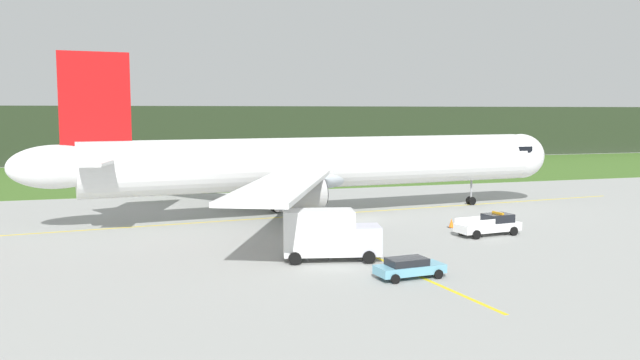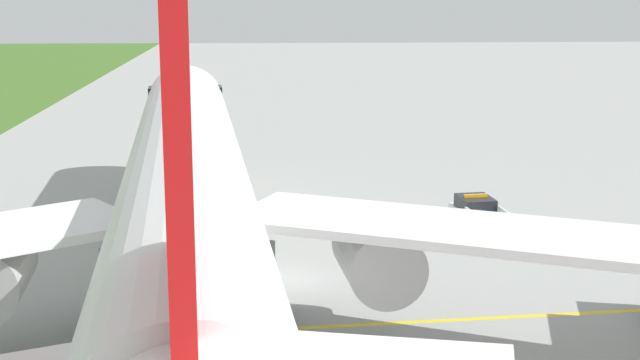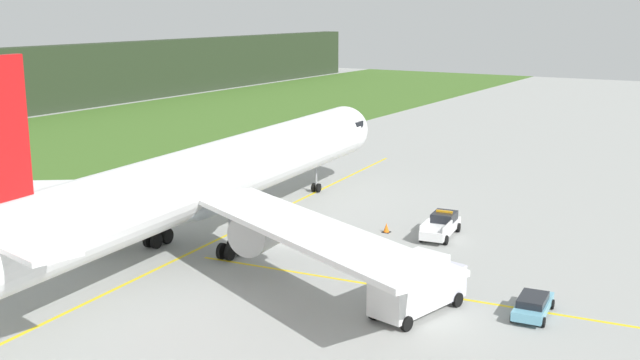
% 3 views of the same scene
% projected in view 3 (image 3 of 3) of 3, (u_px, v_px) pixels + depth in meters
% --- Properties ---
extents(ground, '(320.00, 320.00, 0.00)m').
position_uv_depth(ground, '(275.00, 240.00, 61.21)').
color(ground, '#989A97').
extents(taxiway_centerline_main, '(75.12, 7.34, 0.01)m').
position_uv_depth(taxiway_centerline_main, '(218.00, 239.00, 61.51)').
color(taxiway_centerline_main, yellow).
rests_on(taxiway_centerline_main, ground).
extents(taxiway_centerline_spur, '(3.32, 32.27, 0.01)m').
position_uv_depth(taxiway_centerline_spur, '(414.00, 291.00, 50.20)').
color(taxiway_centerline_spur, yellow).
rests_on(taxiway_centerline_spur, ground).
extents(airliner, '(56.70, 46.71, 15.58)m').
position_uv_depth(airliner, '(211.00, 178.00, 59.66)').
color(airliner, white).
rests_on(airliner, ground).
extents(ops_pickup_truck, '(5.89, 2.74, 1.94)m').
position_uv_depth(ops_pickup_truck, '(441.00, 225.00, 62.17)').
color(ops_pickup_truck, white).
rests_on(ops_pickup_truck, ground).
extents(catering_truck, '(7.15, 3.93, 3.75)m').
position_uv_depth(catering_truck, '(416.00, 284.00, 46.12)').
color(catering_truck, silver).
rests_on(catering_truck, ground).
extents(staff_car, '(4.54, 2.28, 1.30)m').
position_uv_depth(staff_car, '(533.00, 305.00, 46.09)').
color(staff_car, '#63A4BD').
rests_on(staff_car, ground).
extents(apron_cone, '(0.63, 0.63, 0.78)m').
position_uv_depth(apron_cone, '(386.00, 228.00, 63.34)').
color(apron_cone, black).
rests_on(apron_cone, ground).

